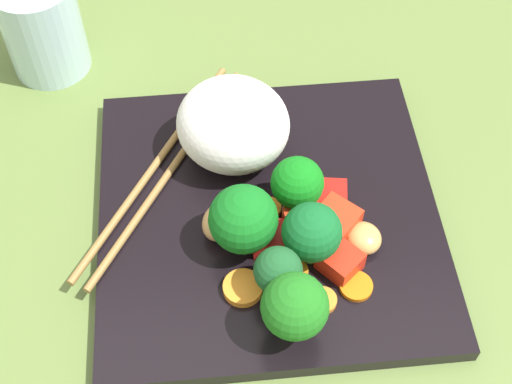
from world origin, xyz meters
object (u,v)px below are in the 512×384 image
(chopstick_pair, at_px, (162,168))
(drinking_glass, at_px, (42,27))
(square_plate, at_px, (268,215))
(rice_mound, at_px, (233,124))
(carrot_slice_4, at_px, (356,286))
(broccoli_floret_2, at_px, (272,272))

(chopstick_pair, xyz_separation_m, drinking_glass, (0.11, -0.15, 0.03))
(square_plate, bearing_deg, rice_mound, -68.50)
(chopstick_pair, bearing_deg, carrot_slice_4, 79.80)
(square_plate, height_order, carrot_slice_4, carrot_slice_4)
(square_plate, height_order, broccoli_floret_2, broccoli_floret_2)
(rice_mound, bearing_deg, chopstick_pair, 13.95)
(broccoli_floret_2, xyz_separation_m, carrot_slice_4, (-0.06, 0.00, -0.03))
(carrot_slice_4, bearing_deg, square_plate, -51.77)
(broccoli_floret_2, bearing_deg, square_plate, -93.30)
(square_plate, distance_m, carrot_slice_4, 0.10)
(carrot_slice_4, xyz_separation_m, chopstick_pair, (0.14, -0.12, 0.00))
(square_plate, xyz_separation_m, rice_mound, (0.02, -0.06, 0.04))
(rice_mound, xyz_separation_m, carrot_slice_4, (-0.08, 0.14, -0.03))
(rice_mound, bearing_deg, drinking_glass, -38.82)
(chopstick_pair, relative_size, drinking_glass, 2.45)
(rice_mound, xyz_separation_m, drinking_glass, (0.17, -0.14, -0.00))
(carrot_slice_4, bearing_deg, broccoli_floret_2, -0.75)
(square_plate, xyz_separation_m, carrot_slice_4, (-0.06, 0.08, 0.01))
(broccoli_floret_2, xyz_separation_m, chopstick_pair, (0.08, -0.12, -0.03))
(drinking_glass, bearing_deg, broccoli_floret_2, 124.75)
(carrot_slice_4, height_order, drinking_glass, drinking_glass)
(drinking_glass, bearing_deg, square_plate, 134.32)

